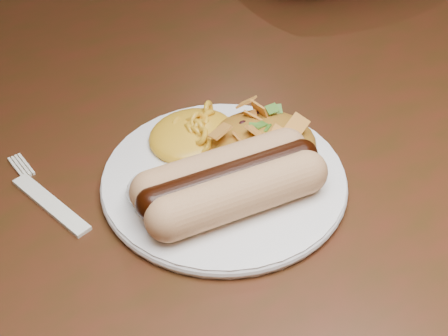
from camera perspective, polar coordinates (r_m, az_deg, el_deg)
table at (r=0.81m, az=-6.56°, el=0.51°), size 1.60×0.90×0.75m
plate at (r=0.63m, az=0.00°, el=-1.07°), size 0.26×0.26×0.01m
hotdog at (r=0.59m, az=0.51°, el=-1.11°), size 0.15×0.09×0.04m
mac_and_cheese at (r=0.66m, az=-2.60°, el=3.56°), size 0.11×0.10×0.03m
sour_cream at (r=0.60m, az=-5.99°, el=-1.44°), size 0.06×0.06×0.03m
taco_salad at (r=0.65m, az=3.18°, el=2.62°), size 0.11×0.10×0.05m
fork at (r=0.64m, az=-14.20°, el=-2.95°), size 0.05×0.15×0.00m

